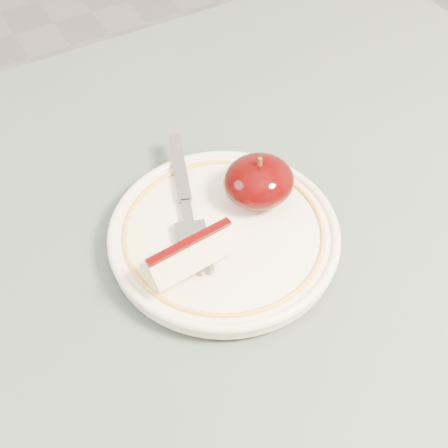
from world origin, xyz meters
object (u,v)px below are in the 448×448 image
fork (186,202)px  table (272,382)px  plate (224,234)px  apple_half (259,181)px

fork → table: bearing=-156.6°
plate → apple_half: apple_half is taller
table → fork: (-0.01, 0.14, 0.11)m
table → apple_half: bearing=65.7°
apple_half → fork: bearing=160.2°
table → fork: size_ratio=5.36×
apple_half → fork: (-0.06, 0.02, -0.01)m
plate → fork: bearing=108.9°
plate → apple_half: (0.05, 0.02, 0.02)m
table → plate: 0.14m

